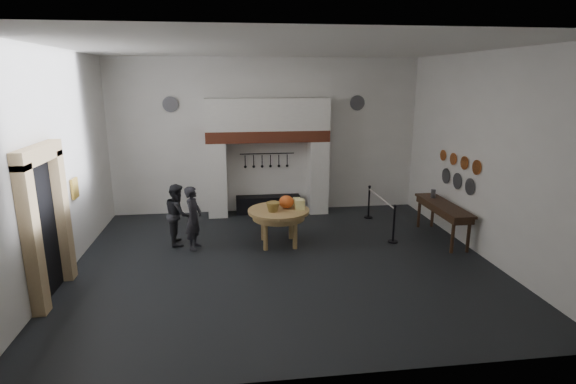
{
  "coord_description": "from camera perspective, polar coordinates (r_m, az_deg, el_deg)",
  "views": [
    {
      "loc": [
        -1.1,
        -9.16,
        3.93
      ],
      "look_at": [
        0.22,
        0.85,
        1.35
      ],
      "focal_mm": 28.0,
      "sensor_mm": 36.0,
      "label": 1
    }
  ],
  "objects": [
    {
      "name": "barrier_post_near",
      "position": [
        11.26,
        13.29,
        -4.06
      ],
      "size": [
        0.05,
        0.05,
        0.9
      ],
      "primitive_type": "cylinder",
      "color": "black",
      "rests_on": "floor"
    },
    {
      "name": "wall_front",
      "position": [
        5.53,
        4.31,
        -3.37
      ],
      "size": [
        9.0,
        0.02,
        4.5
      ],
      "primitive_type": "cube",
      "color": "silver",
      "rests_on": "floor"
    },
    {
      "name": "door_recess",
      "position": [
        9.22,
        -28.64,
        -4.36
      ],
      "size": [
        0.04,
        1.1,
        2.5
      ],
      "primitive_type": "cube",
      "color": "black",
      "rests_on": "floor"
    },
    {
      "name": "pewter_plate_right",
      "position": [
        12.36,
        19.41,
        1.94
      ],
      "size": [
        0.03,
        0.4,
        0.4
      ],
      "primitive_type": "cylinder",
      "rotation": [
        0.0,
        1.57,
        0.0
      ],
      "color": "#4C4C51",
      "rests_on": "wall_right"
    },
    {
      "name": "chimney_pier_left",
      "position": [
        13.13,
        -8.97,
        1.6
      ],
      "size": [
        0.55,
        0.7,
        2.15
      ],
      "primitive_type": "cube",
      "color": "silver",
      "rests_on": "floor"
    },
    {
      "name": "hearth_brick_band",
      "position": [
        12.96,
        -2.6,
        7.15
      ],
      "size": [
        3.5,
        0.72,
        0.32
      ],
      "primitive_type": "cube",
      "color": "#9E442B",
      "rests_on": "chimney_pier_left"
    },
    {
      "name": "door_lintel",
      "position": [
        8.88,
        -29.17,
        4.24
      ],
      "size": [
        0.22,
        1.7,
        0.3
      ],
      "primitive_type": "cube",
      "color": "tan",
      "rests_on": "door_jamb_near"
    },
    {
      "name": "cheese_block_small",
      "position": [
        10.98,
        1.14,
        -1.27
      ],
      "size": [
        0.18,
        0.18,
        0.2
      ],
      "primitive_type": "cube",
      "color": "#D1CF7D",
      "rests_on": "work_table"
    },
    {
      "name": "wall_back",
      "position": [
        13.31,
        -2.73,
        7.07
      ],
      "size": [
        9.0,
        0.02,
        4.5
      ],
      "primitive_type": "cube",
      "color": "silver",
      "rests_on": "floor"
    },
    {
      "name": "door_jamb_near",
      "position": [
        8.56,
        -29.74,
        -5.51
      ],
      "size": [
        0.22,
        0.3,
        2.6
      ],
      "primitive_type": "cube",
      "color": "tan",
      "rests_on": "floor"
    },
    {
      "name": "pewter_plate_back_left",
      "position": [
        13.23,
        -14.71,
        10.72
      ],
      "size": [
        0.44,
        0.03,
        0.44
      ],
      "primitive_type": "cylinder",
      "rotation": [
        1.57,
        0.0,
        0.0
      ],
      "color": "#4C4C51",
      "rests_on": "wall_back"
    },
    {
      "name": "cheese_block_big",
      "position": [
        10.69,
        1.49,
        -1.59
      ],
      "size": [
        0.22,
        0.22,
        0.24
      ],
      "primitive_type": "cube",
      "color": "#F4EC91",
      "rests_on": "work_table"
    },
    {
      "name": "pewter_plate_mid",
      "position": [
        11.84,
        20.7,
        1.32
      ],
      "size": [
        0.03,
        0.4,
        0.4
      ],
      "primitive_type": "cylinder",
      "rotation": [
        0.0,
        1.57,
        0.0
      ],
      "color": "#4C4C51",
      "rests_on": "wall_right"
    },
    {
      "name": "bread_loaf",
      "position": [
        11.01,
        -1.92,
        -1.41
      ],
      "size": [
        0.31,
        0.18,
        0.13
      ],
      "primitive_type": "ellipsoid",
      "color": "olive",
      "rests_on": "work_table"
    },
    {
      "name": "pewter_plate_back_right",
      "position": [
        13.68,
        8.8,
        11.12
      ],
      "size": [
        0.44,
        0.03,
        0.44
      ],
      "primitive_type": "cylinder",
      "rotation": [
        1.57,
        0.0,
        0.0
      ],
      "color": "#4C4C51",
      "rests_on": "wall_back"
    },
    {
      "name": "floor",
      "position": [
        10.02,
        -0.62,
        -8.74
      ],
      "size": [
        9.0,
        8.0,
        0.02
      ],
      "primitive_type": "cube",
      "color": "black",
      "rests_on": "ground"
    },
    {
      "name": "iron_range",
      "position": [
        13.44,
        -2.53,
        -1.57
      ],
      "size": [
        1.9,
        0.45,
        0.5
      ],
      "primitive_type": "cube",
      "color": "black",
      "rests_on": "floor"
    },
    {
      "name": "barrier_post_far",
      "position": [
        13.06,
        10.24,
        -1.35
      ],
      "size": [
        0.05,
        0.05,
        0.9
      ],
      "primitive_type": "cylinder",
      "color": "black",
      "rests_on": "floor"
    },
    {
      "name": "chimney_pier_right",
      "position": [
        13.37,
        3.77,
        1.98
      ],
      "size": [
        0.55,
        0.7,
        2.15
      ],
      "primitive_type": "cube",
      "color": "silver",
      "rests_on": "floor"
    },
    {
      "name": "side_table",
      "position": [
        11.72,
        19.13,
        -1.6
      ],
      "size": [
        0.55,
        2.2,
        0.06
      ],
      "primitive_type": "cube",
      "color": "#352113",
      "rests_on": "floor"
    },
    {
      "name": "copper_pan_d",
      "position": [
        12.49,
        19.09,
        4.43
      ],
      "size": [
        0.03,
        0.28,
        0.28
      ],
      "primitive_type": "cylinder",
      "rotation": [
        0.0,
        1.57,
        0.0
      ],
      "color": "#C6662D",
      "rests_on": "wall_right"
    },
    {
      "name": "wall_right",
      "position": [
        10.86,
        23.7,
        4.24
      ],
      "size": [
        0.02,
        8.0,
        4.5
      ],
      "primitive_type": "cube",
      "color": "silver",
      "rests_on": "floor"
    },
    {
      "name": "visitor_near",
      "position": [
        10.71,
        -11.91,
        -3.22
      ],
      "size": [
        0.48,
        0.62,
        1.51
      ],
      "primitive_type": "imported",
      "rotation": [
        0.0,
        0.0,
        1.32
      ],
      "color": "black",
      "rests_on": "floor"
    },
    {
      "name": "wall_plaque",
      "position": [
        10.76,
        -25.45,
        0.43
      ],
      "size": [
        0.05,
        0.34,
        0.44
      ],
      "primitive_type": "cube",
      "color": "gold",
      "rests_on": "wall_left"
    },
    {
      "name": "chimney_hood",
      "position": [
        12.89,
        -2.63,
        9.84
      ],
      "size": [
        3.5,
        0.7,
        0.9
      ],
      "primitive_type": "cube",
      "color": "silver",
      "rests_on": "hearth_brick_band"
    },
    {
      "name": "wicker_basket",
      "position": [
        10.52,
        -1.93,
        -1.92
      ],
      "size": [
        0.41,
        0.41,
        0.22
      ],
      "primitive_type": "cone",
      "rotation": [
        3.14,
        0.0,
        0.33
      ],
      "color": "olive",
      "rests_on": "work_table"
    },
    {
      "name": "pewter_plate_left",
      "position": [
        11.33,
        22.1,
        0.63
      ],
      "size": [
        0.03,
        0.4,
        0.4
      ],
      "primitive_type": "cylinder",
      "rotation": [
        0.0,
        1.57,
        0.0
      ],
      "color": "#4C4C51",
      "rests_on": "wall_right"
    },
    {
      "name": "utensil_rail",
      "position": [
        13.3,
        -2.68,
        4.9
      ],
      "size": [
        1.6,
        0.02,
        0.02
      ],
      "primitive_type": "cylinder",
      "rotation": [
        0.0,
        1.57,
        0.0
      ],
      "color": "black",
      "rests_on": "wall_back"
    },
    {
      "name": "pewter_jug",
      "position": [
        12.21,
        17.95,
        -0.21
      ],
      "size": [
        0.12,
        0.12,
        0.22
      ],
      "primitive_type": "cylinder",
      "color": "#515055",
      "rests_on": "side_table"
    },
    {
      "name": "ceiling",
      "position": [
        9.24,
        -0.7,
        17.88
      ],
      "size": [
        9.0,
        8.0,
        0.02
      ],
      "primitive_type": "cube",
      "color": "silver",
      "rests_on": "wall_back"
    },
    {
      "name": "barrier_rope",
      "position": [
        12.04,
        11.74,
        -0.78
      ],
      "size": [
        0.04,
        2.0,
        0.04
      ],
      "primitive_type": "cylinder",
      "rotation": [
        1.57,
        0.0,
        0.0
      ],
      "color": "beige",
      "rests_on": "barrier_post_near"
    },
    {
      "name": "copper_pan_b",
      "position": [
        11.53,
        21.49,
        3.45
      ],
      "size": [
        0.03,
        0.32,
        0.32
      ],
      "primitive_type": "cylinder",
      "rotation": [
        0.0,
        1.57,
        0.0
      ],
      "color": "#C6662D",
      "rests_on": "wall_right"
    },
    {
      "name": "copper_pan_a",
      "position": [
        11.06,
        22.84,
        2.9
      ],
      "size": [
        0.03,
        0.34,
        0.34
      ],
      "primitive_type": "cylinder",
      "rotation": [
        0.0,
        1.57,
        0.0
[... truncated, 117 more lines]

